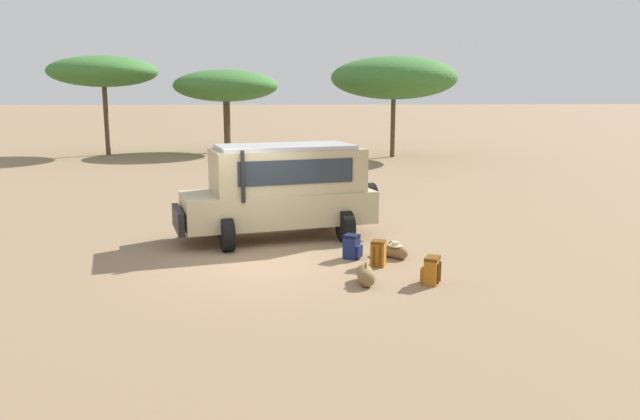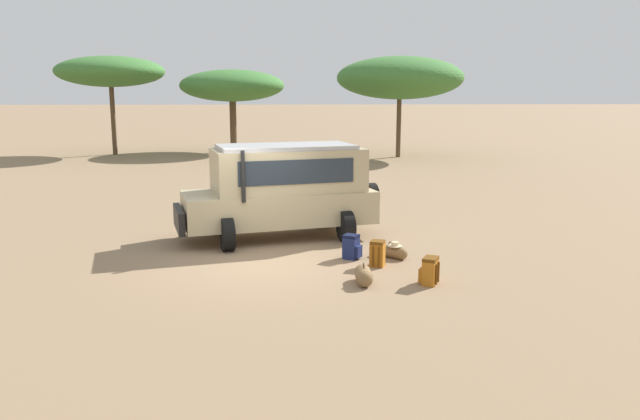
# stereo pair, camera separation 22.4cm
# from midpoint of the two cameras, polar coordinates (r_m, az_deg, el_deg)

# --- Properties ---
(ground_plane) EXTENTS (320.00, 320.00, 0.00)m
(ground_plane) POSITION_cam_midpoint_polar(r_m,az_deg,el_deg) (14.30, -4.66, -4.63)
(ground_plane) COLOR #8C7051
(safari_vehicle) EXTENTS (5.47, 3.48, 2.44)m
(safari_vehicle) POSITION_cam_midpoint_polar(r_m,az_deg,el_deg) (16.27, -3.03, 1.95)
(safari_vehicle) COLOR tan
(safari_vehicle) RESTS_ON ground_plane
(backpack_beside_front_wheel) EXTENTS (0.38, 0.44, 0.58)m
(backpack_beside_front_wheel) POSITION_cam_midpoint_polar(r_m,az_deg,el_deg) (13.81, 5.74, -4.00)
(backpack_beside_front_wheel) COLOR #B26619
(backpack_beside_front_wheel) RESTS_ON ground_plane
(backpack_cluster_center) EXTENTS (0.45, 0.47, 0.56)m
(backpack_cluster_center) POSITION_cam_midpoint_polar(r_m,az_deg,el_deg) (12.70, 10.49, -5.52)
(backpack_cluster_center) COLOR #B26619
(backpack_cluster_center) RESTS_ON ground_plane
(backpack_near_rear_wheel) EXTENTS (0.48, 0.44, 0.56)m
(backpack_near_rear_wheel) POSITION_cam_midpoint_polar(r_m,az_deg,el_deg) (14.37, 3.35, -3.40)
(backpack_near_rear_wheel) COLOR navy
(backpack_near_rear_wheel) RESTS_ON ground_plane
(duffel_bag_low_black_case) EXTENTS (0.69, 0.69, 0.39)m
(duffel_bag_low_black_case) POSITION_cam_midpoint_polar(r_m,az_deg,el_deg) (14.57, 6.98, -3.77)
(duffel_bag_low_black_case) COLOR brown
(duffel_bag_low_black_case) RESTS_ON ground_plane
(duffel_bag_soft_canvas) EXTENTS (0.35, 0.80, 0.44)m
(duffel_bag_soft_canvas) POSITION_cam_midpoint_polar(r_m,az_deg,el_deg) (12.59, 4.52, -6.00)
(duffel_bag_soft_canvas) COLOR brown
(duffel_bag_soft_canvas) RESTS_ON ground_plane
(acacia_tree_far_left) EXTENTS (6.33, 6.29, 5.82)m
(acacia_tree_far_left) POSITION_cam_midpoint_polar(r_m,az_deg,el_deg) (39.67, -18.47, 11.90)
(acacia_tree_far_left) COLOR brown
(acacia_tree_far_left) RESTS_ON ground_plane
(acacia_tree_left_mid) EXTENTS (6.46, 6.49, 5.09)m
(acacia_tree_left_mid) POSITION_cam_midpoint_polar(r_m,az_deg,el_deg) (39.76, -7.87, 11.18)
(acacia_tree_left_mid) COLOR brown
(acacia_tree_left_mid) RESTS_ON ground_plane
(acacia_tree_centre_back) EXTENTS (7.20, 7.29, 5.73)m
(acacia_tree_centre_back) POSITION_cam_midpoint_polar(r_m,az_deg,el_deg) (36.54, 7.49, 11.88)
(acacia_tree_centre_back) COLOR brown
(acacia_tree_centre_back) RESTS_ON ground_plane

